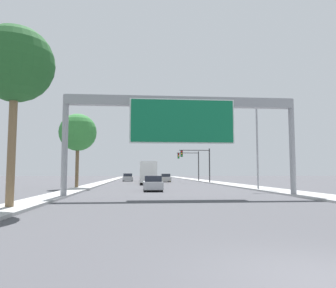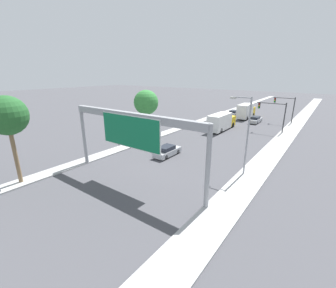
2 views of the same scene
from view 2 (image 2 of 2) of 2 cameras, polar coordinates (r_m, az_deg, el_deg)
The scene contains 13 objects.
sidewalk_right at distance 58.22m, azimuth 30.04°, elevation 4.69°, with size 3.00×120.00×0.15m.
median_strip_left at distance 62.81m, azimuth 13.11°, elevation 7.39°, with size 2.00×120.00×0.15m.
sign_gantry at distance 21.86m, azimuth -9.34°, elevation 4.17°, with size 16.81×0.73×7.19m.
car_mid_left at distance 54.31m, azimuth 21.33°, elevation 5.76°, with size 1.75×4.71×1.49m.
car_far_left at distance 30.31m, azimuth -0.25°, elevation -1.80°, with size 1.75×4.40×1.42m.
car_near_center at distance 61.30m, azimuth 16.36°, elevation 7.50°, with size 1.89×4.22×1.52m.
truck_box_primary at distance 45.10m, azimuth 13.40°, elevation 5.52°, with size 2.37×8.98×3.27m.
truck_box_secondary at distance 58.69m, azimuth 19.17°, elevation 7.89°, with size 2.35×7.74×3.56m.
traffic_light_near_intersection at distance 46.25m, azimuth 25.50°, elevation 7.41°, with size 5.13×0.32×5.67m.
traffic_light_mid_block at distance 55.97m, azimuth 27.91°, elevation 8.62°, with size 4.38×0.32×5.81m.
palm_tree_foreground at distance 25.82m, azimuth -35.73°, elevation 5.76°, with size 3.71×3.71×8.83m.
palm_tree_background at distance 37.82m, azimuth -5.58°, elevation 10.42°, with size 4.06×4.06×8.13m.
street_lamp_right at distance 24.86m, azimuth 19.09°, elevation 3.23°, with size 2.28×0.28×8.52m.
Camera 2 is at (15.27, 3.06, 10.76)m, focal length 24.00 mm.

